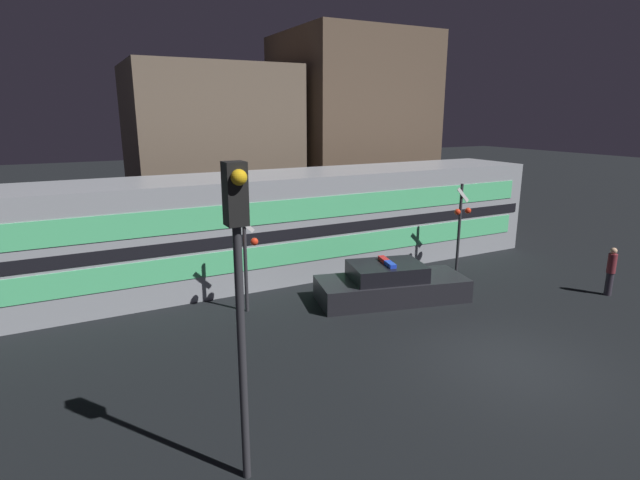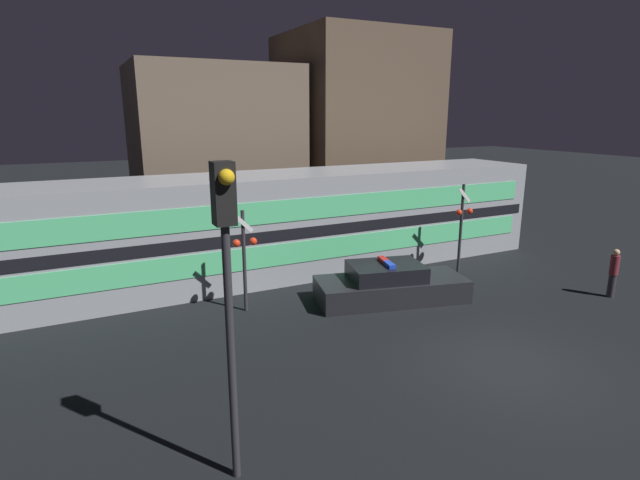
{
  "view_description": "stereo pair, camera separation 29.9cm",
  "coord_description": "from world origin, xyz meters",
  "px_view_note": "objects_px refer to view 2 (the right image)",
  "views": [
    {
      "loc": [
        -8.95,
        -7.41,
        5.74
      ],
      "look_at": [
        -1.49,
        6.82,
        1.65
      ],
      "focal_mm": 28.0,
      "sensor_mm": 36.0,
      "label": 1
    },
    {
      "loc": [
        -8.68,
        -7.54,
        5.74
      ],
      "look_at": [
        -1.49,
        6.82,
        1.65
      ],
      "focal_mm": 28.0,
      "sensor_mm": 36.0,
      "label": 2
    }
  ],
  "objects_px": {
    "police_car": "(390,285)",
    "pedestrian": "(613,273)",
    "crossing_signal_near": "(462,221)",
    "train": "(257,227)",
    "traffic_light_corner": "(227,267)"
  },
  "relations": [
    {
      "from": "train",
      "to": "police_car",
      "type": "bearing_deg",
      "value": -55.43
    },
    {
      "from": "train",
      "to": "crossing_signal_near",
      "type": "relative_size",
      "value": 6.94
    },
    {
      "from": "pedestrian",
      "to": "traffic_light_corner",
      "type": "distance_m",
      "value": 13.75
    },
    {
      "from": "train",
      "to": "traffic_light_corner",
      "type": "height_order",
      "value": "traffic_light_corner"
    },
    {
      "from": "crossing_signal_near",
      "to": "traffic_light_corner",
      "type": "relative_size",
      "value": 0.64
    },
    {
      "from": "police_car",
      "to": "pedestrian",
      "type": "xyz_separation_m",
      "value": [
        6.52,
        -2.95,
        0.32
      ]
    },
    {
      "from": "police_car",
      "to": "crossing_signal_near",
      "type": "distance_m",
      "value": 4.36
    },
    {
      "from": "crossing_signal_near",
      "to": "pedestrian",
      "type": "bearing_deg",
      "value": -58.24
    },
    {
      "from": "train",
      "to": "traffic_light_corner",
      "type": "relative_size",
      "value": 4.47
    },
    {
      "from": "police_car",
      "to": "crossing_signal_near",
      "type": "relative_size",
      "value": 1.51
    },
    {
      "from": "pedestrian",
      "to": "crossing_signal_near",
      "type": "distance_m",
      "value": 5.04
    },
    {
      "from": "traffic_light_corner",
      "to": "crossing_signal_near",
      "type": "bearing_deg",
      "value": 32.19
    },
    {
      "from": "pedestrian",
      "to": "crossing_signal_near",
      "type": "relative_size",
      "value": 0.48
    },
    {
      "from": "train",
      "to": "traffic_light_corner",
      "type": "distance_m",
      "value": 10.52
    },
    {
      "from": "train",
      "to": "pedestrian",
      "type": "height_order",
      "value": "train"
    }
  ]
}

